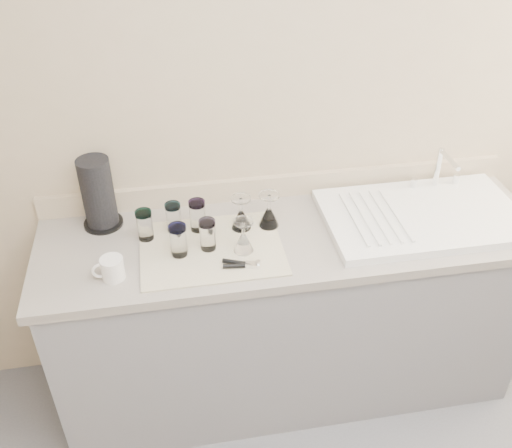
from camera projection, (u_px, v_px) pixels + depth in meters
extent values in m
cube|color=tan|center=(280.00, 122.00, 2.34)|extent=(3.50, 0.04, 2.50)
cube|color=slate|center=(290.00, 316.00, 2.58)|extent=(2.00, 0.60, 0.86)
cube|color=gray|center=(293.00, 237.00, 2.32)|extent=(2.06, 0.62, 0.04)
cube|color=white|center=(422.00, 216.00, 2.37)|extent=(0.82, 0.50, 0.03)
cylinder|color=silver|center=(438.00, 167.00, 2.49)|extent=(0.02, 0.02, 0.18)
cylinder|color=silver|center=(450.00, 160.00, 2.38)|extent=(0.02, 0.16, 0.02)
cylinder|color=silver|center=(414.00, 183.00, 2.52)|extent=(0.03, 0.03, 0.04)
cylinder|color=silver|center=(456.00, 179.00, 2.55)|extent=(0.03, 0.03, 0.04)
cube|color=beige|center=(212.00, 248.00, 2.22)|extent=(0.55, 0.42, 0.01)
cylinder|color=white|center=(145.00, 227.00, 2.23)|extent=(0.06, 0.06, 0.11)
cylinder|color=#17896C|center=(143.00, 213.00, 2.20)|extent=(0.06, 0.06, 0.02)
cylinder|color=white|center=(174.00, 219.00, 2.28)|extent=(0.06, 0.06, 0.11)
cylinder|color=#42A5C5|center=(172.00, 206.00, 2.24)|extent=(0.06, 0.06, 0.02)
cylinder|color=white|center=(198.00, 217.00, 2.28)|extent=(0.06, 0.06, 0.12)
cylinder|color=#6C3DA4|center=(197.00, 203.00, 2.24)|extent=(0.07, 0.07, 0.02)
cylinder|color=white|center=(179.00, 242.00, 2.15)|extent=(0.06, 0.06, 0.12)
cylinder|color=#2227BB|center=(177.00, 228.00, 2.11)|extent=(0.07, 0.07, 0.02)
cylinder|color=white|center=(208.00, 236.00, 2.18)|extent=(0.06, 0.06, 0.11)
cylinder|color=#A089CD|center=(207.00, 223.00, 2.14)|extent=(0.06, 0.06, 0.02)
cone|color=white|center=(241.00, 220.00, 2.30)|extent=(0.08, 0.08, 0.08)
cylinder|color=white|center=(241.00, 206.00, 2.26)|extent=(0.01, 0.01, 0.06)
cylinder|color=white|center=(241.00, 199.00, 2.24)|extent=(0.08, 0.08, 0.01)
cone|color=white|center=(269.00, 217.00, 2.32)|extent=(0.08, 0.08, 0.08)
cylinder|color=white|center=(269.00, 203.00, 2.28)|extent=(0.01, 0.01, 0.06)
cylinder|color=white|center=(269.00, 195.00, 2.25)|extent=(0.08, 0.08, 0.01)
cone|color=white|center=(243.00, 243.00, 2.18)|extent=(0.08, 0.08, 0.07)
cylinder|color=white|center=(243.00, 229.00, 2.14)|extent=(0.01, 0.01, 0.06)
cylinder|color=white|center=(243.00, 222.00, 2.13)|extent=(0.08, 0.08, 0.01)
cube|color=silver|center=(253.00, 265.00, 2.12)|extent=(0.06, 0.04, 0.02)
cylinder|color=black|center=(237.00, 266.00, 2.11)|extent=(0.11, 0.03, 0.02)
cylinder|color=black|center=(237.00, 262.00, 2.13)|extent=(0.11, 0.06, 0.02)
cylinder|color=silver|center=(113.00, 268.00, 2.06)|extent=(0.09, 0.09, 0.09)
torus|color=silver|center=(101.00, 271.00, 2.05)|extent=(0.07, 0.02, 0.07)
cylinder|color=black|center=(104.00, 223.00, 2.35)|extent=(0.16, 0.16, 0.01)
cylinder|color=black|center=(98.00, 192.00, 2.27)|extent=(0.13, 0.13, 0.29)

